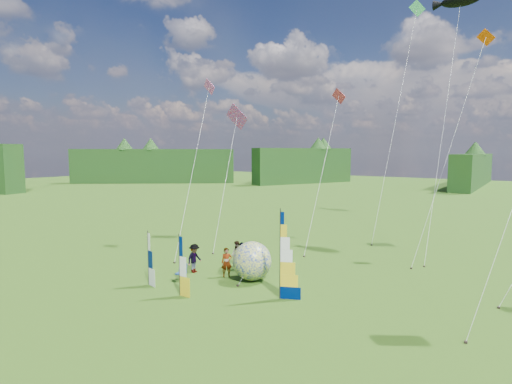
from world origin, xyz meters
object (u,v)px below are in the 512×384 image
Objects in this scene: feather_banner_main at (280,256)px; spectator_c at (194,258)px; side_banner_far at (148,259)px; side_banner_left at (179,266)px; spectator_a at (227,262)px; kite_whale at (445,107)px; spectator_b at (237,254)px; spectator_d at (242,255)px; camp_chair at (181,272)px; bol_inflatable at (252,261)px.

spectator_c is at bearing 148.65° from feather_banner_main.
side_banner_far reaches higher than spectator_c.
side_banner_far is (-2.77, 0.21, -0.09)m from side_banner_left.
spectator_c is at bearing 120.43° from side_banner_left.
spectator_a is 20.17m from kite_whale.
spectator_b is 0.55m from spectator_d.
spectator_c is (-2.26, -0.48, 0.02)m from spectator_a.
feather_banner_main reaches higher than camp_chair.
feather_banner_main is at bearing 27.64° from side_banner_left.
kite_whale is at bearing 60.69° from side_banner_left.
kite_whale reaches higher than feather_banner_main.
side_banner_left reaches higher than spectator_b.
camp_chair is (0.96, 1.63, -1.03)m from side_banner_far.
spectator_c is (-1.44, -2.58, 0.06)m from spectator_b.
kite_whale reaches higher than camp_chair.
spectator_a is 1.05× the size of spectator_b.
spectator_d is at bearing -149.19° from kite_whale.
bol_inflatable is 1.71m from spectator_a.
spectator_d is at bearing 122.09° from feather_banner_main.
kite_whale is at bearing 76.00° from spectator_b.
spectator_b reaches higher than camp_chair.
feather_banner_main is 18.80m from kite_whale.
camp_chair is (-0.98, -4.21, -0.37)m from spectator_b.
feather_banner_main is 6.73m from camp_chair.
side_banner_far is 1.31× the size of bol_inflatable.
spectator_d reaches higher than spectator_b.
side_banner_left is 4.20m from spectator_c.
spectator_b is at bearing 67.66° from spectator_a.
side_banner_left reaches higher than camp_chair.
side_banner_left is 6.15m from spectator_b.
bol_inflatable is 1.35× the size of spectator_b.
spectator_c is 1.85× the size of camp_chair.
side_banner_far is 1.77× the size of spectator_b.
spectator_b is at bearing 95.15° from side_banner_left.
feather_banner_main is at bearing 177.82° from spectator_d.
side_banner_left reaches higher than bol_inflatable.
bol_inflatable reaches higher than spectator_a.
bol_inflatable is 2.49m from spectator_d.
kite_whale is (11.64, 15.17, 10.14)m from spectator_c.
spectator_a is at bearing 87.38° from side_banner_left.
kite_whale is at bearing -96.36° from spectator_d.
spectator_a is at bearing -81.88° from spectator_c.
feather_banner_main is 7.06m from spectator_c.
spectator_c is at bearing -167.30° from bol_inflatable.
spectator_d is 1.76× the size of camp_chair.
spectator_a reaches higher than camp_chair.
spectator_b is 0.98× the size of spectator_d.
side_banner_left is at bearing -138.70° from kite_whale.
side_banner_left reaches higher than spectator_d.
spectator_d is (-0.30, 5.89, -0.74)m from side_banner_left.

